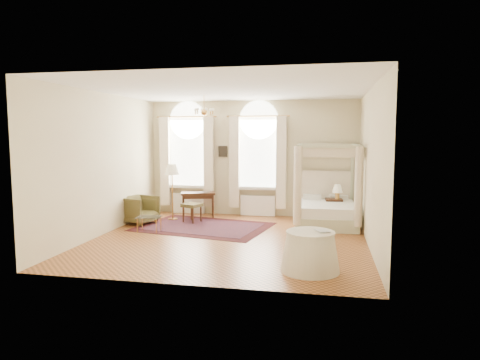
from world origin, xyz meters
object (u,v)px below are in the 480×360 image
(nightstand, at_px, (334,210))
(canopy_bed, at_px, (326,207))
(floor_lamp, at_px, (172,172))
(coffee_table, at_px, (149,218))
(stool, at_px, (192,207))
(side_table, at_px, (310,252))
(armchair, at_px, (140,210))
(writing_desk, at_px, (198,196))

(nightstand, bearing_deg, canopy_bed, -111.82)
(canopy_bed, bearing_deg, floor_lamp, -179.12)
(floor_lamp, bearing_deg, coffee_table, -91.19)
(stool, relative_size, side_table, 0.57)
(nightstand, height_order, armchair, armchair)
(writing_desk, distance_m, stool, 0.76)
(stool, height_order, armchair, armchair)
(canopy_bed, xyz_separation_m, armchair, (-4.83, -0.70, -0.11))
(armchair, bearing_deg, canopy_bed, -63.32)
(coffee_table, bearing_deg, stool, 62.77)
(writing_desk, height_order, armchair, armchair)
(canopy_bed, xyz_separation_m, floor_lamp, (-4.14, -0.06, 0.84))
(writing_desk, height_order, floor_lamp, floor_lamp)
(canopy_bed, relative_size, side_table, 2.06)
(canopy_bed, distance_m, floor_lamp, 4.23)
(armchair, height_order, side_table, armchair)
(floor_lamp, bearing_deg, canopy_bed, 0.88)
(floor_lamp, distance_m, side_table, 5.51)
(nightstand, distance_m, writing_desk, 3.77)
(stool, relative_size, armchair, 0.72)
(canopy_bed, relative_size, writing_desk, 1.99)
(canopy_bed, height_order, floor_lamp, canopy_bed)
(writing_desk, xyz_separation_m, coffee_table, (-0.61, -2.03, -0.27))
(floor_lamp, bearing_deg, side_table, -44.49)
(floor_lamp, height_order, side_table, floor_lamp)
(nightstand, height_order, coffee_table, nightstand)
(stool, distance_m, floor_lamp, 1.12)
(nightstand, distance_m, side_table, 4.39)
(armchair, relative_size, side_table, 0.79)
(canopy_bed, xyz_separation_m, writing_desk, (-3.56, 0.43, 0.13))
(nightstand, xyz_separation_m, armchair, (-5.03, -1.20, 0.05))
(canopy_bed, bearing_deg, nightstand, 68.18)
(canopy_bed, height_order, coffee_table, canopy_bed)
(canopy_bed, bearing_deg, armchair, -171.74)
(canopy_bed, height_order, writing_desk, canopy_bed)
(stool, bearing_deg, writing_desk, 94.17)
(canopy_bed, distance_m, side_table, 3.88)
(canopy_bed, bearing_deg, side_table, -94.05)
(writing_desk, relative_size, armchair, 1.31)
(side_table, bearing_deg, nightstand, 83.81)
(nightstand, xyz_separation_m, floor_lamp, (-4.34, -0.56, 1.00))
(nightstand, distance_m, coffee_table, 4.86)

